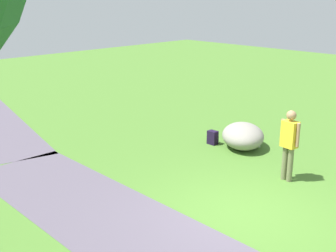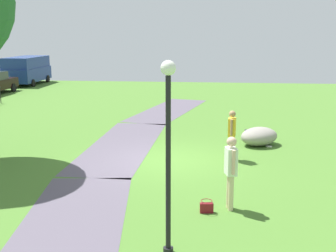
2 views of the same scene
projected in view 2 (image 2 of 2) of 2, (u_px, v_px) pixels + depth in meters
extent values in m
plane|color=#457229|center=(167.00, 160.00, 14.64)|extent=(48.00, 48.00, 0.00)
cube|color=#534B59|center=(64.00, 242.00, 8.93)|extent=(8.24, 3.38, 0.01)
cube|color=#534B59|center=(123.00, 144.00, 16.72)|extent=(8.04, 2.48, 0.01)
cube|color=#534B59|center=(169.00, 110.00, 24.29)|extent=(8.32, 4.06, 0.01)
cylinder|color=black|center=(168.00, 250.00, 8.50)|extent=(0.20, 0.20, 0.10)
cylinder|color=black|center=(168.00, 168.00, 8.14)|extent=(0.10, 0.10, 3.48)
sphere|color=white|center=(168.00, 68.00, 7.74)|extent=(0.28, 0.28, 0.28)
ellipsoid|color=gray|center=(259.00, 136.00, 16.58)|extent=(1.92, 1.95, 0.70)
cylinder|color=beige|center=(231.00, 193.00, 10.43)|extent=(0.13, 0.13, 0.89)
cylinder|color=beige|center=(229.00, 191.00, 10.58)|extent=(0.13, 0.13, 0.89)
cube|color=silver|center=(231.00, 161.00, 10.34)|extent=(0.41, 0.32, 0.67)
cylinder|color=#DAB191|center=(234.00, 162.00, 10.12)|extent=(0.08, 0.08, 0.59)
cylinder|color=#DAB191|center=(229.00, 157.00, 10.55)|extent=(0.08, 0.08, 0.59)
sphere|color=#DAB191|center=(232.00, 142.00, 10.24)|extent=(0.24, 0.24, 0.24)
cylinder|color=#6B6E49|center=(231.00, 149.00, 14.56)|extent=(0.13, 0.13, 0.83)
cylinder|color=#6B6E49|center=(232.00, 147.00, 14.72)|extent=(0.13, 0.13, 0.83)
cube|color=gold|center=(232.00, 127.00, 14.49)|extent=(0.39, 0.28, 0.62)
cylinder|color=#A17B55|center=(231.00, 128.00, 14.27)|extent=(0.08, 0.08, 0.55)
cylinder|color=#A17B55|center=(233.00, 125.00, 14.69)|extent=(0.08, 0.08, 0.55)
sphere|color=#A17B55|center=(232.00, 114.00, 14.39)|extent=(0.22, 0.22, 0.22)
cube|color=maroon|center=(207.00, 208.00, 10.36)|extent=(0.16, 0.33, 0.24)
torus|color=maroon|center=(207.00, 201.00, 10.32)|extent=(0.31, 0.31, 0.02)
cube|color=black|center=(247.00, 135.00, 17.42)|extent=(0.28, 0.20, 0.40)
cube|color=#11003C|center=(251.00, 137.00, 17.42)|extent=(0.20, 0.06, 0.18)
cylinder|color=white|center=(269.00, 146.00, 16.40)|extent=(0.24, 0.24, 0.02)
cylinder|color=black|center=(0.00, 95.00, 26.43)|extent=(0.05, 0.05, 1.05)
cylinder|color=black|center=(14.00, 88.00, 31.78)|extent=(0.60, 0.17, 0.60)
cube|color=navy|center=(27.00, 74.00, 36.31)|extent=(5.30, 2.40, 1.10)
cube|color=navy|center=(26.00, 62.00, 36.10)|extent=(5.03, 2.28, 0.90)
cylinder|color=black|center=(22.00, 79.00, 38.11)|extent=(0.60, 0.17, 0.60)
cylinder|color=black|center=(48.00, 79.00, 37.91)|extent=(0.60, 0.17, 0.60)
cylinder|color=black|center=(5.00, 83.00, 34.94)|extent=(0.60, 0.17, 0.60)
cylinder|color=black|center=(33.00, 83.00, 34.73)|extent=(0.60, 0.17, 0.60)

